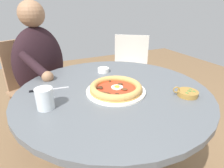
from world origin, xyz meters
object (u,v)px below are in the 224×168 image
(pizza_on_plate, at_px, (117,88))
(water_glass, at_px, (45,100))
(steak_knife, at_px, (43,90))
(olive_pan, at_px, (188,93))
(ramekin_capers, at_px, (103,70))
(diner_person, at_px, (44,88))
(dining_table, at_px, (113,113))
(cafe_chair_diner, at_px, (34,82))
(cafe_chair_spare_near, at_px, (130,66))

(pizza_on_plate, relative_size, water_glass, 3.24)
(steak_knife, height_order, olive_pan, olive_pan)
(ramekin_capers, bearing_deg, diner_person, 45.72)
(dining_table, relative_size, olive_pan, 8.50)
(water_glass, relative_size, steak_knife, 0.47)
(diner_person, bearing_deg, pizza_on_plate, -154.76)
(water_glass, bearing_deg, cafe_chair_diner, 1.06)
(pizza_on_plate, distance_m, ramekin_capers, 0.31)
(olive_pan, distance_m, cafe_chair_spare_near, 1.13)
(pizza_on_plate, bearing_deg, steak_knife, 61.96)
(pizza_on_plate, height_order, steak_knife, pizza_on_plate)
(pizza_on_plate, bearing_deg, olive_pan, -122.99)
(ramekin_capers, xyz_separation_m, olive_pan, (-0.49, -0.24, -0.00))
(steak_knife, bearing_deg, dining_table, -113.66)
(diner_person, height_order, cafe_chair_diner, diner_person)
(cafe_chair_diner, bearing_deg, water_glass, -178.94)
(ramekin_capers, bearing_deg, cafe_chair_spare_near, -44.24)
(ramekin_capers, bearing_deg, cafe_chair_diner, 41.40)
(steak_knife, relative_size, cafe_chair_spare_near, 0.25)
(ramekin_capers, relative_size, cafe_chair_spare_near, 0.09)
(steak_knife, relative_size, diner_person, 0.17)
(dining_table, height_order, cafe_chair_spare_near, cafe_chair_spare_near)
(pizza_on_plate, distance_m, diner_person, 0.76)
(olive_pan, bearing_deg, steak_knife, 59.59)
(cafe_chair_spare_near, bearing_deg, pizza_on_plate, 144.94)
(steak_knife, bearing_deg, olive_pan, -120.41)
(diner_person, distance_m, cafe_chair_spare_near, 0.95)
(ramekin_capers, relative_size, diner_person, 0.06)
(olive_pan, bearing_deg, cafe_chair_spare_near, -16.40)
(dining_table, bearing_deg, diner_person, 26.14)
(cafe_chair_diner, bearing_deg, cafe_chair_spare_near, -84.70)
(pizza_on_plate, height_order, ramekin_capers, pizza_on_plate)
(pizza_on_plate, relative_size, olive_pan, 2.57)
(dining_table, xyz_separation_m, ramekin_capers, (0.27, -0.06, 0.17))
(ramekin_capers, height_order, olive_pan, olive_pan)
(dining_table, height_order, diner_person, diner_person)
(steak_knife, height_order, diner_person, diner_person)
(dining_table, height_order, water_glass, water_glass)
(cafe_chair_spare_near, bearing_deg, ramekin_capers, 135.76)
(cafe_chair_diner, xyz_separation_m, cafe_chair_spare_near, (0.09, -0.98, -0.03))
(pizza_on_plate, bearing_deg, ramekin_capers, -10.46)
(steak_knife, bearing_deg, pizza_on_plate, -118.04)
(steak_knife, relative_size, olive_pan, 1.68)
(olive_pan, height_order, cafe_chair_diner, cafe_chair_diner)
(water_glass, distance_m, ramekin_capers, 0.51)
(steak_knife, height_order, cafe_chair_spare_near, cafe_chair_spare_near)
(diner_person, distance_m, cafe_chair_diner, 0.14)
(water_glass, xyz_separation_m, cafe_chair_diner, (0.79, 0.01, -0.22))
(olive_pan, distance_m, cafe_chair_diner, 1.20)
(water_glass, height_order, cafe_chair_spare_near, cafe_chair_spare_near)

